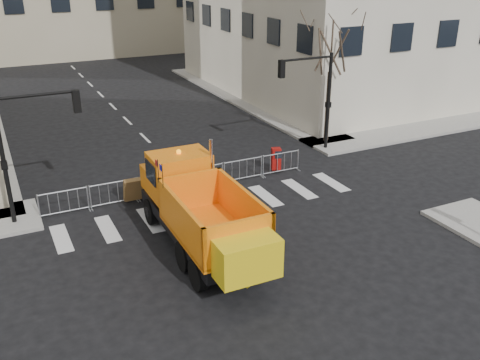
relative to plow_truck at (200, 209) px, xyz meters
name	(u,v)px	position (x,y,z in m)	size (l,w,h in m)	color
ground	(278,268)	(1.92, -2.36, -1.66)	(120.00, 120.00, 0.00)	black
sidewalk_back	(190,181)	(1.92, 6.14, -1.59)	(64.00, 5.00, 0.15)	gray
traffic_light_left	(4,163)	(-6.08, 5.14, 1.04)	(0.18, 0.18, 5.40)	black
traffic_light_right	(328,103)	(10.42, 7.14, 1.04)	(0.18, 0.18, 5.40)	black
crowd_barriers	(182,181)	(1.17, 5.24, -1.11)	(12.60, 0.60, 1.10)	#9EA0A5
street_tree	(330,79)	(11.12, 8.14, 2.09)	(3.00, 3.00, 7.50)	#382B21
plow_truck	(200,209)	(0.00, 0.00, 0.00)	(3.16, 9.66, 3.75)	black
cop_a	(185,180)	(1.11, 4.64, -0.82)	(0.61, 0.40, 1.68)	black
cop_b	(187,178)	(1.22, 4.64, -0.74)	(0.90, 0.70, 1.86)	black
cop_c	(189,178)	(1.32, 4.64, -0.77)	(1.05, 0.44, 1.79)	black
newspaper_box	(276,159)	(6.29, 5.50, -0.96)	(0.45, 0.40, 1.10)	maroon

